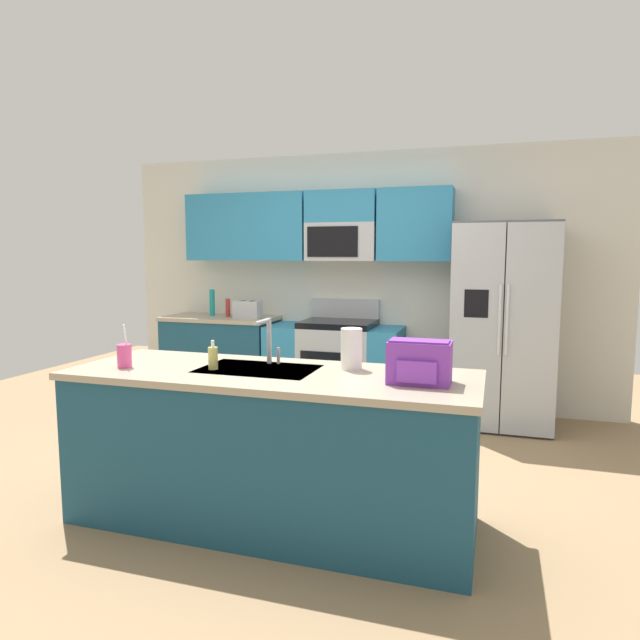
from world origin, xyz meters
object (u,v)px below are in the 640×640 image
at_px(bottle_teal, 212,303).
at_px(sink_faucet, 268,337).
at_px(soap_dispenser, 213,358).
at_px(backpack, 419,361).
at_px(pepper_mill, 228,308).
at_px(toaster, 248,309).
at_px(drink_cup_pink, 124,356).
at_px(range_oven, 335,365).
at_px(refrigerator, 502,325).
at_px(paper_towel_roll, 351,349).

distance_m(bottle_teal, sink_faucet, 2.82).
height_order(sink_faucet, soap_dispenser, sink_faucet).
bearing_deg(backpack, pepper_mill, 133.48).
height_order(toaster, drink_cup_pink, drink_cup_pink).
bearing_deg(backpack, bottle_teal, 135.49).
distance_m(range_oven, toaster, 1.09).
bearing_deg(refrigerator, pepper_mill, 178.58).
height_order(refrigerator, soap_dispenser, refrigerator).
relative_size(pepper_mill, soap_dispenser, 1.13).
distance_m(pepper_mill, backpack, 3.45).
height_order(toaster, backpack, backpack).
distance_m(refrigerator, drink_cup_pink, 3.34).
xyz_separation_m(pepper_mill, paper_towel_roll, (1.95, -2.26, 0.02)).
bearing_deg(soap_dispenser, paper_towel_roll, 17.88).
xyz_separation_m(pepper_mill, backpack, (2.37, -2.50, 0.02)).
bearing_deg(bottle_teal, pepper_mill, -8.64).
relative_size(sink_faucet, backpack, 0.88).
xyz_separation_m(refrigerator, paper_towel_roll, (-0.86, -2.19, 0.09)).
bearing_deg(pepper_mill, paper_towel_roll, -49.24).
xyz_separation_m(pepper_mill, soap_dispenser, (1.18, -2.50, -0.03)).
xyz_separation_m(refrigerator, drink_cup_pink, (-2.15, -2.55, 0.05)).
relative_size(pepper_mill, sink_faucet, 0.68).
xyz_separation_m(pepper_mill, sink_faucet, (1.43, -2.27, 0.07)).
height_order(pepper_mill, sink_faucet, sink_faucet).
bearing_deg(refrigerator, sink_faucet, -122.04).
xyz_separation_m(refrigerator, pepper_mill, (-2.80, 0.07, 0.07)).
bearing_deg(sink_faucet, pepper_mill, 122.16).
relative_size(toaster, soap_dispenser, 1.65).
bearing_deg(drink_cup_pink, sink_faucet, 24.14).
bearing_deg(drink_cup_pink, refrigerator, 49.81).
bearing_deg(sink_faucet, paper_towel_roll, 1.40).
height_order(drink_cup_pink, backpack, drink_cup_pink).
distance_m(toaster, sink_faucet, 2.51).
bearing_deg(soap_dispenser, bottle_teal, 118.59).
bearing_deg(bottle_teal, soap_dispenser, -61.41).
distance_m(pepper_mill, soap_dispenser, 2.77).
xyz_separation_m(toaster, bottle_teal, (-0.46, 0.08, 0.05)).
relative_size(pepper_mill, paper_towel_roll, 0.80).
bearing_deg(paper_towel_roll, range_oven, 108.38).
height_order(range_oven, backpack, backpack).
bearing_deg(pepper_mill, soap_dispenser, -64.82).
bearing_deg(refrigerator, bottle_teal, 178.09).
relative_size(refrigerator, pepper_mill, 9.63).
height_order(range_oven, drink_cup_pink, drink_cup_pink).
bearing_deg(refrigerator, range_oven, 177.44).
bearing_deg(backpack, toaster, 130.79).
bearing_deg(bottle_teal, refrigerator, -1.91).
distance_m(toaster, drink_cup_pink, 2.60).
relative_size(toaster, sink_faucet, 0.99).
height_order(sink_faucet, backpack, sink_faucet).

